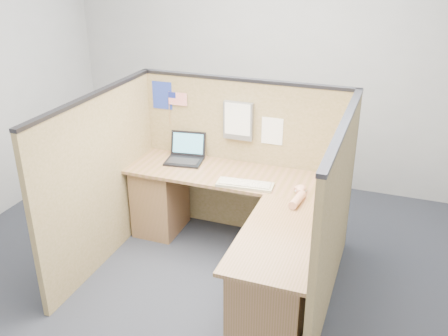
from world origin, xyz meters
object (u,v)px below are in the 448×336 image
at_px(mouse, 301,191).
at_px(keyboard, 245,184).
at_px(laptop, 187,154).
at_px(l_desk, 238,231).

bearing_deg(mouse, keyboard, -175.79).
bearing_deg(keyboard, laptop, 148.75).
height_order(l_desk, mouse, mouse).
xyz_separation_m(laptop, keyboard, (0.70, -0.35, -0.05)).
height_order(l_desk, keyboard, keyboard).
distance_m(l_desk, mouse, 0.64).
distance_m(keyboard, mouse, 0.48).
distance_m(laptop, keyboard, 0.78).
xyz_separation_m(l_desk, laptop, (-0.70, 0.54, 0.40)).
distance_m(l_desk, laptop, 0.97).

